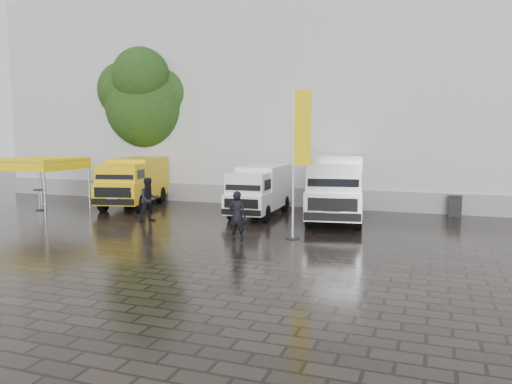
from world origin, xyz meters
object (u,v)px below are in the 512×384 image
Objects in this scene: person_front at (237,215)px; flagpole at (298,152)px; van_yellow at (134,183)px; van_silver at (336,187)px; canopy_tent at (40,161)px; wheelie_bin at (455,206)px; cocktail_table at (40,200)px; person_tent at (149,200)px; van_white at (260,191)px.

flagpole is at bearing -156.69° from person_front.
flagpole is 3.15m from person_front.
van_silver is (10.68, -0.35, 0.18)m from van_yellow.
flagpole reaches higher than canopy_tent.
van_yellow is 5.61× the size of wheelie_bin.
cocktail_table is 1.07× the size of wheelie_bin.
canopy_tent is 6.80m from person_tent.
person_front is at bearing -14.73° from canopy_tent.
cocktail_table is 20.14m from wheelie_bin.
van_white reaches higher than wheelie_bin.
canopy_tent is 13.82m from flagpole.
van_yellow is 0.82× the size of van_silver.
person_front is (-2.52, -5.48, -0.55)m from van_silver.
wheelie_bin is 0.55× the size of person_front.
van_yellow is 0.98× the size of flagpole.
wheelie_bin is (19.21, 5.21, -1.98)m from canopy_tent.
flagpole is 5.33× the size of cocktail_table.
van_silver is 5.86m from wheelie_bin.
wheelie_bin is (8.62, 2.79, -0.66)m from van_white.
canopy_tent reaches higher than van_yellow.
van_yellow reaches higher than person_front.
cocktail_table is (-0.28, 0.12, -1.95)m from canopy_tent.
person_front is 0.93× the size of person_tent.
cocktail_table is (-13.91, 2.29, -2.63)m from flagpole.
cocktail_table is 12.33m from person_front.
van_silver is 3.74× the size of person_front.
wheelie_bin is at bearing -133.07° from person_front.
person_tent is at bearing -165.67° from van_silver.
van_yellow reaches higher than van_white.
person_tent is at bearing -6.72° from canopy_tent.
person_tent is at bearing 168.82° from flagpole.
van_white reaches higher than person_front.
person_tent is at bearing -24.89° from person_front.
flagpole is 2.91× the size of person_tent.
wheelie_bin is (5.58, 7.38, -2.67)m from flagpole.
van_white is 0.80× the size of van_silver.
flagpole reaches higher than wheelie_bin.
cocktail_table is at bearing -169.90° from van_white.
van_white is 9.08m from wheelie_bin.
canopy_tent reaches higher than person_front.
canopy_tent is (-3.46, -2.77, 1.21)m from van_yellow.
cocktail_table is 0.59× the size of person_front.
person_front is (-7.58, -8.27, 0.40)m from wheelie_bin.
person_front is at bearing -79.24° from person_tent.
person_front is at bearing -130.95° from wheelie_bin.
van_yellow is at bearing 76.48° from person_tent.
van_silver reaches higher than person_front.
van_white is (7.13, -0.35, -0.11)m from van_yellow.
van_yellow reaches higher than cocktail_table.
flagpole reaches higher than person_front.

